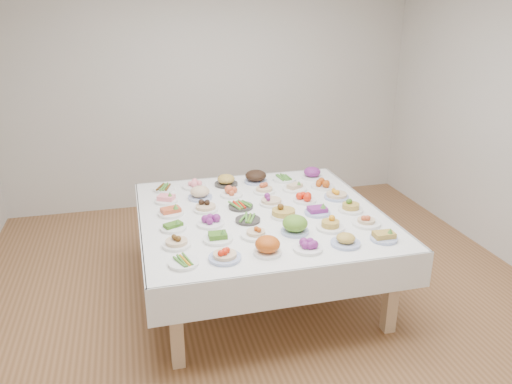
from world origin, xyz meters
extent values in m
plane|color=brown|center=(0.00, 0.00, 0.00)|extent=(5.00, 5.00, 0.00)
cube|color=beige|center=(0.00, 2.50, 1.40)|extent=(5.00, 0.02, 2.80)
cube|color=beige|center=(0.00, -2.50, 1.40)|extent=(5.00, 0.02, 2.80)
cube|color=white|center=(0.01, 0.21, 0.72)|extent=(1.99, 1.99, 0.06)
cube|color=white|center=(0.01, 1.20, 0.61)|extent=(2.01, 0.02, 0.28)
cube|color=white|center=(0.01, -0.79, 0.61)|extent=(2.01, 0.01, 0.28)
cube|color=white|center=(1.00, 0.21, 0.61)|extent=(0.02, 2.01, 0.28)
cube|color=white|center=(-0.98, 0.21, 0.61)|extent=(0.01, 2.01, 0.28)
cube|color=tan|center=(-0.80, -0.61, 0.34)|extent=(0.09, 0.09, 0.69)
cube|color=tan|center=(0.82, -0.61, 0.34)|extent=(0.09, 0.09, 0.69)
cube|color=tan|center=(-0.80, 1.02, 0.34)|extent=(0.09, 0.09, 0.69)
cube|color=tan|center=(0.82, 1.02, 0.34)|extent=(0.09, 0.09, 0.69)
cylinder|color=white|center=(-0.72, -0.54, 0.76)|extent=(0.20, 0.20, 0.02)
cylinder|color=#4C66B2|center=(-0.44, -0.53, 0.76)|extent=(0.22, 0.22, 0.02)
cylinder|color=white|center=(-0.13, -0.53, 0.76)|extent=(0.20, 0.20, 0.02)
cylinder|color=white|center=(0.16, -0.54, 0.76)|extent=(0.21, 0.21, 0.02)
cylinder|color=#4C66B2|center=(0.45, -0.53, 0.76)|extent=(0.21, 0.21, 0.02)
cylinder|color=#4C66B2|center=(0.76, -0.53, 0.76)|extent=(0.20, 0.20, 0.02)
cylinder|color=white|center=(-0.74, -0.25, 0.76)|extent=(0.21, 0.21, 0.02)
cylinder|color=white|center=(-0.43, -0.23, 0.76)|extent=(0.22, 0.22, 0.02)
cylinder|color=white|center=(-0.14, -0.24, 0.76)|extent=(0.22, 0.22, 0.02)
cylinder|color=#4C66B2|center=(0.16, -0.25, 0.76)|extent=(0.21, 0.21, 0.02)
cylinder|color=white|center=(0.45, -0.25, 0.76)|extent=(0.22, 0.22, 0.02)
cylinder|color=white|center=(0.76, -0.24, 0.76)|extent=(0.22, 0.22, 0.02)
cylinder|color=white|center=(-0.73, 0.05, 0.76)|extent=(0.20, 0.20, 0.02)
cylinder|color=white|center=(-0.44, 0.06, 0.76)|extent=(0.21, 0.21, 0.02)
cylinder|color=#2F2C2A|center=(-0.14, 0.05, 0.76)|extent=(0.20, 0.20, 0.02)
cylinder|color=white|center=(0.17, 0.06, 0.76)|extent=(0.21, 0.21, 0.02)
cylinder|color=#4C66B2|center=(0.46, 0.06, 0.76)|extent=(0.21, 0.21, 0.02)
cylinder|color=white|center=(0.76, 0.05, 0.76)|extent=(0.21, 0.21, 0.02)
cylinder|color=white|center=(-0.72, 0.35, 0.76)|extent=(0.21, 0.21, 0.02)
cylinder|color=white|center=(-0.43, 0.36, 0.76)|extent=(0.21, 0.21, 0.02)
cylinder|color=#2F2C2A|center=(-0.13, 0.35, 0.76)|extent=(0.21, 0.21, 0.02)
cylinder|color=white|center=(0.15, 0.36, 0.76)|extent=(0.21, 0.21, 0.02)
cylinder|color=white|center=(0.46, 0.35, 0.76)|extent=(0.20, 0.20, 0.02)
cylinder|color=#4C66B2|center=(0.76, 0.35, 0.76)|extent=(0.22, 0.22, 0.02)
cylinder|color=white|center=(-0.73, 0.64, 0.76)|extent=(0.20, 0.20, 0.02)
cylinder|color=#4C66B2|center=(-0.43, 0.65, 0.76)|extent=(0.21, 0.21, 0.02)
cylinder|color=white|center=(-0.15, 0.65, 0.76)|extent=(0.20, 0.20, 0.02)
cylinder|color=white|center=(0.17, 0.66, 0.76)|extent=(0.20, 0.20, 0.02)
cylinder|color=white|center=(0.46, 0.65, 0.76)|extent=(0.22, 0.22, 0.02)
cylinder|color=white|center=(0.74, 0.65, 0.76)|extent=(0.22, 0.22, 0.02)
cylinder|color=white|center=(-0.73, 0.95, 0.76)|extent=(0.20, 0.20, 0.02)
cylinder|color=white|center=(-0.44, 0.96, 0.76)|extent=(0.22, 0.22, 0.02)
cylinder|color=#2F2C2A|center=(-0.14, 0.94, 0.76)|extent=(0.22, 0.22, 0.02)
cylinder|color=#4C66B2|center=(0.16, 0.95, 0.76)|extent=(0.22, 0.22, 0.02)
cylinder|color=white|center=(0.45, 0.94, 0.76)|extent=(0.22, 0.22, 0.02)
cylinder|color=white|center=(0.74, 0.94, 0.76)|extent=(0.21, 0.21, 0.02)
camera|label=1|loc=(-0.99, -3.53, 2.38)|focal=35.00mm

